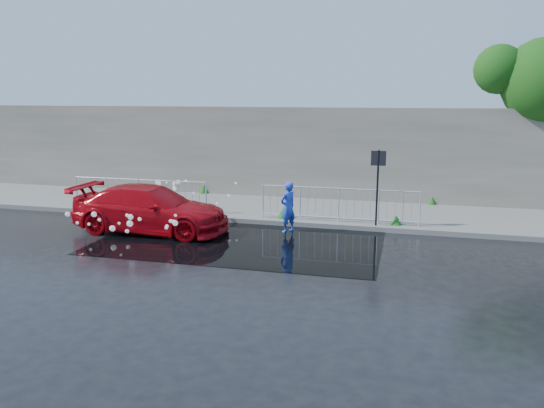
{
  "coord_description": "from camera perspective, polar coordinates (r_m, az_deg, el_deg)",
  "views": [
    {
      "loc": [
        5.07,
        -13.14,
        4.18
      ],
      "look_at": [
        1.28,
        1.54,
        1.0
      ],
      "focal_mm": 35.0,
      "sensor_mm": 36.0,
      "label": 1
    }
  ],
  "objects": [
    {
      "name": "ground",
      "position": [
        14.69,
        -6.35,
        -4.76
      ],
      "size": [
        90.0,
        90.0,
        0.0
      ],
      "primitive_type": "plane",
      "color": "black",
      "rests_on": "ground"
    },
    {
      "name": "red_car",
      "position": [
        16.63,
        -12.91,
        -0.51
      ],
      "size": [
        4.9,
        2.06,
        1.41
      ],
      "primitive_type": "imported",
      "rotation": [
        0.0,
        0.0,
        1.55
      ],
      "color": "#B20710",
      "rests_on": "ground"
    },
    {
      "name": "sign_post",
      "position": [
        16.45,
        11.31,
        3.03
      ],
      "size": [
        0.45,
        0.06,
        2.5
      ],
      "color": "black",
      "rests_on": "ground"
    },
    {
      "name": "railing_right",
      "position": [
        16.97,
        7.18,
        0.04
      ],
      "size": [
        5.05,
        0.05,
        1.1
      ],
      "color": "silver",
      "rests_on": "pavement"
    },
    {
      "name": "person",
      "position": [
        16.12,
        1.72,
        -0.34
      ],
      "size": [
        0.62,
        0.68,
        1.56
      ],
      "primitive_type": "imported",
      "rotation": [
        0.0,
        0.0,
        -2.15
      ],
      "color": "blue",
      "rests_on": "ground"
    },
    {
      "name": "retaining_wall",
      "position": [
        21.08,
        0.49,
        5.64
      ],
      "size": [
        30.0,
        0.6,
        3.5
      ],
      "primitive_type": "cube",
      "color": "#656155",
      "rests_on": "pavement"
    },
    {
      "name": "weeds",
      "position": [
        18.8,
        -2.68,
        -0.0
      ],
      "size": [
        12.17,
        3.93,
        0.4
      ],
      "color": "#124311",
      "rests_on": "pavement"
    },
    {
      "name": "pavement",
      "position": [
        19.28,
        -1.1,
        -0.45
      ],
      "size": [
        30.0,
        4.0,
        0.15
      ],
      "primitive_type": "cube",
      "color": "slate",
      "rests_on": "ground"
    },
    {
      "name": "curb",
      "position": [
        17.41,
        -2.87,
        -1.79
      ],
      "size": [
        30.0,
        0.25,
        0.16
      ],
      "primitive_type": "cube",
      "color": "slate",
      "rests_on": "ground"
    },
    {
      "name": "water_spray",
      "position": [
        17.78,
        -12.64,
        0.14
      ],
      "size": [
        3.61,
        5.3,
        1.05
      ],
      "color": "white",
      "rests_on": "ground"
    },
    {
      "name": "puddle",
      "position": [
        15.43,
        -3.3,
        -3.86
      ],
      "size": [
        8.0,
        5.0,
        0.01
      ],
      "primitive_type": "cube",
      "color": "black",
      "rests_on": "ground"
    },
    {
      "name": "railing_left",
      "position": [
        19.13,
        -14.09,
        1.11
      ],
      "size": [
        5.05,
        0.05,
        1.1
      ],
      "color": "silver",
      "rests_on": "pavement"
    }
  ]
}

